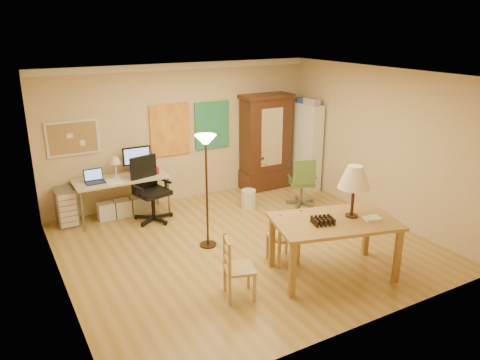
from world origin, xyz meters
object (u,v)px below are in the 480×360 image
computer_desk (123,192)px  bookshelf (307,147)px  dining_table (342,208)px  office_chair_black (152,204)px  armoire (266,148)px  office_chair_green (302,193)px

computer_desk → bookshelf: bookshelf is taller
dining_table → bookshelf: bearing=60.4°
computer_desk → office_chair_black: computer_desk is taller
dining_table → computer_desk: size_ratio=1.13×
computer_desk → armoire: (3.13, 0.08, 0.42)m
office_chair_black → armoire: 2.84m
dining_table → office_chair_black: 3.61m
computer_desk → office_chair_green: computer_desk is taller
office_chair_green → armoire: bearing=92.8°
armoire → bookshelf: bearing=-30.2°
office_chair_green → computer_desk: bearing=159.9°
office_chair_black → armoire: armoire is taller
computer_desk → office_chair_green: 3.40m
armoire → office_chair_green: bearing=-87.2°
office_chair_green → armoire: armoire is taller
office_chair_black → office_chair_green: size_ratio=1.21×
armoire → bookshelf: armoire is taller
dining_table → armoire: bearing=73.7°
dining_table → office_chair_black: (-1.68, 3.12, -0.69)m
computer_desk → armoire: armoire is taller
office_chair_green → bookshelf: bearing=49.2°
bookshelf → dining_table: bearing=-119.6°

